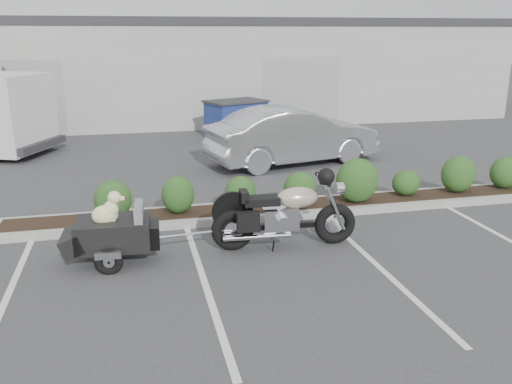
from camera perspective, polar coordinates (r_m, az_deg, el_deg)
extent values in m
plane|color=#38383A|center=(8.80, 3.80, -6.89)|extent=(90.00, 90.00, 0.00)
cube|color=#9E9E93|center=(11.03, 5.45, -1.61)|extent=(12.00, 1.00, 0.15)
cube|color=#9EA099|center=(24.87, -7.91, 12.93)|extent=(26.00, 10.00, 4.00)
torus|color=black|center=(8.96, -2.47, -4.00)|extent=(0.72, 0.22, 0.71)
torus|color=black|center=(9.34, 8.31, -3.31)|extent=(0.72, 0.22, 0.71)
cylinder|color=silver|center=(8.96, -2.47, -4.00)|extent=(0.31, 0.15, 0.30)
cylinder|color=silver|center=(9.34, 8.31, -3.31)|extent=(0.26, 0.12, 0.26)
cylinder|color=silver|center=(9.09, 8.17, -1.23)|extent=(0.46, 0.08, 0.95)
cylinder|color=silver|center=(9.28, 7.77, -0.84)|extent=(0.46, 0.08, 0.95)
cylinder|color=silver|center=(9.02, 7.04, 1.36)|extent=(0.08, 0.75, 0.04)
cylinder|color=silver|center=(9.16, 8.79, 0.41)|extent=(0.14, 0.20, 0.19)
sphere|color=black|center=(8.68, 7.40, 1.62)|extent=(0.29, 0.29, 0.28)
cube|color=silver|center=(9.04, 2.55, -2.75)|extent=(0.61, 0.40, 0.36)
cube|color=black|center=(9.11, 3.20, -3.53)|extent=(0.96, 0.16, 0.09)
ellipsoid|color=beige|center=(9.00, 4.37, -0.59)|extent=(0.73, 0.44, 0.35)
cube|color=black|center=(8.88, 0.56, -0.92)|extent=(0.60, 0.35, 0.13)
cube|color=black|center=(8.80, -1.28, -0.42)|extent=(0.15, 0.33, 0.17)
cylinder|color=silver|center=(8.87, 0.10, -4.74)|extent=(1.12, 0.16, 0.10)
cylinder|color=silver|center=(9.22, -0.32, -3.89)|extent=(1.12, 0.16, 0.10)
cube|color=black|center=(8.63, -0.83, -3.14)|extent=(0.37, 0.17, 0.32)
cube|color=black|center=(8.74, -14.76, -4.21)|extent=(1.16, 0.83, 0.45)
cube|color=slate|center=(8.62, -12.22, -2.30)|extent=(0.17, 0.67, 0.32)
cube|color=slate|center=(8.70, -14.47, -3.50)|extent=(0.78, 0.70, 0.04)
cube|color=black|center=(8.84, -18.52, -4.81)|extent=(0.45, 0.79, 0.39)
cube|color=black|center=(8.72, -10.83, -4.36)|extent=(0.25, 0.54, 0.36)
torus|color=black|center=(8.44, -15.22, -7.11)|extent=(0.42, 0.14, 0.42)
torus|color=black|center=(9.26, -14.75, -4.92)|extent=(0.42, 0.14, 0.42)
cube|color=silver|center=(8.34, -15.31, -6.45)|extent=(0.39, 0.11, 0.11)
cube|color=silver|center=(9.27, -14.79, -4.06)|extent=(0.39, 0.11, 0.11)
cylinder|color=black|center=(8.85, -14.97, -5.96)|extent=(0.10, 0.96, 0.04)
cylinder|color=silver|center=(8.75, -9.12, -4.74)|extent=(0.64, 0.08, 0.04)
ellipsoid|color=beige|center=(8.65, -15.62, -2.37)|extent=(0.42, 0.30, 0.32)
ellipsoid|color=beige|center=(8.61, -15.02, -1.80)|extent=(0.24, 0.23, 0.29)
sphere|color=beige|center=(8.55, -14.69, -0.56)|extent=(0.21, 0.21, 0.20)
ellipsoid|color=beige|center=(8.55, -14.04, -0.67)|extent=(0.15, 0.09, 0.07)
sphere|color=black|center=(8.54, -13.62, -0.65)|extent=(0.04, 0.04, 0.04)
ellipsoid|color=beige|center=(8.49, -15.02, -0.55)|extent=(0.05, 0.05, 0.11)
ellipsoid|color=beige|center=(8.60, -14.96, -0.32)|extent=(0.05, 0.05, 0.11)
cylinder|color=beige|center=(8.61, -14.75, -3.20)|extent=(0.05, 0.05, 0.13)
cylinder|color=beige|center=(8.73, -14.68, -2.92)|extent=(0.05, 0.05, 0.13)
imported|color=silver|center=(14.84, 3.93, 5.94)|extent=(4.95, 2.64, 1.55)
cube|color=navy|center=(18.64, -2.13, 7.61)|extent=(2.15, 1.81, 1.22)
cube|color=#2D2D30|center=(18.55, -2.15, 9.53)|extent=(2.28, 1.94, 0.06)
cube|color=silver|center=(17.36, -24.92, 7.56)|extent=(2.76, 2.91, 2.19)
cube|color=black|center=(17.40, -24.80, 6.59)|extent=(0.85, 1.76, 1.00)
cylinder|color=black|center=(18.47, -23.18, 5.71)|extent=(0.93, 0.62, 0.90)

